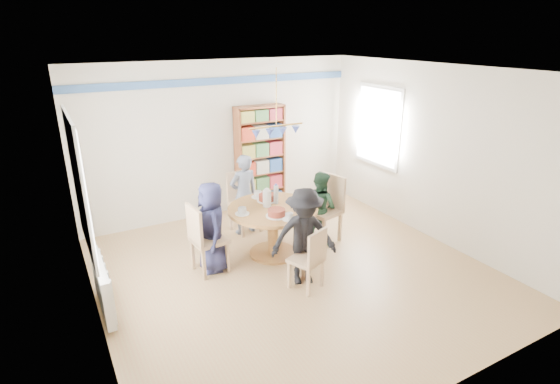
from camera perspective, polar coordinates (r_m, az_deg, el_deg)
ground at (r=6.15m, az=1.84°, el=-10.37°), size 5.00×5.00×0.00m
room_shell at (r=6.12m, az=-4.29°, el=6.19°), size 5.00×5.00×5.00m
radiator at (r=5.58m, az=-22.17°, el=-11.31°), size 0.12×1.00×0.60m
dining_table at (r=6.35m, az=-0.95°, el=-3.66°), size 1.30×1.30×0.75m
chair_left at (r=5.97m, az=-10.01°, el=-5.72°), size 0.48×0.48×0.99m
chair_right at (r=6.85m, az=6.22°, el=-1.72°), size 0.56×0.56×1.06m
chair_far at (r=7.19m, az=-4.91°, el=-0.86°), size 0.50×0.50×0.99m
chair_near at (r=5.56m, az=4.02°, el=-8.46°), size 0.48×0.48×0.85m
person_left at (r=6.00m, az=-8.89°, el=-4.54°), size 0.46×0.66×1.27m
person_right at (r=6.79m, az=5.25°, el=-1.95°), size 0.54×0.64×1.15m
person_far at (r=7.04m, az=-4.75°, el=-0.33°), size 0.51×0.35×1.33m
person_near at (r=5.62m, az=3.15°, el=-5.87°), size 0.96×0.75×1.31m
bookshelf at (r=7.97m, az=-2.61°, el=4.31°), size 0.91×0.27×1.91m
tableware at (r=6.26m, az=-1.28°, el=-1.44°), size 1.16×1.16×0.30m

